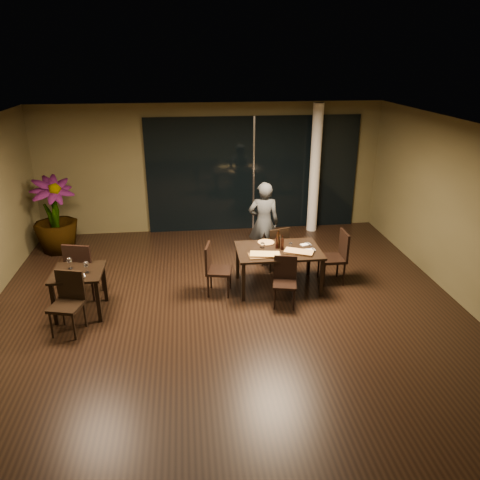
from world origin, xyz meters
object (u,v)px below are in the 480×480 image
object	(u,v)px
bottle_c	(278,239)
main_table	(278,253)
chair_main_near	(285,278)
chair_main_far	(276,246)
potted_plant	(55,215)
side_table	(78,278)
diner	(264,223)
chair_side_far	(82,267)
chair_side_near	(68,299)
chair_main_left	(214,267)
chair_main_right	(337,254)
bottle_b	(282,243)
bottle_a	(277,240)

from	to	relation	value
bottle_c	main_table	bearing A→B (deg)	-93.27
main_table	chair_main_near	world-z (taller)	chair_main_near
chair_main_far	chair_main_near	bearing A→B (deg)	67.99
main_table	potted_plant	bearing A→B (deg)	153.12
side_table	diner	world-z (taller)	diner
chair_main_far	chair_side_far	bearing A→B (deg)	-5.54
chair_main_far	chair_side_near	xyz separation A→B (m)	(-3.57, -1.76, 0.03)
chair_main_left	chair_main_right	world-z (taller)	chair_main_right
main_table	chair_main_left	world-z (taller)	chair_main_left
chair_main_far	chair_main_left	world-z (taller)	chair_main_left
bottle_b	bottle_a	bearing A→B (deg)	135.46
main_table	chair_main_far	xyz separation A→B (m)	(0.11, 0.74, -0.17)
chair_main_right	diner	distance (m)	1.63
chair_main_left	diner	world-z (taller)	diner
side_table	chair_side_far	xyz separation A→B (m)	(-0.04, 0.50, -0.04)
chair_main_near	chair_side_far	distance (m)	3.49
bottle_a	bottle_b	world-z (taller)	bottle_a
main_table	side_table	world-z (taller)	same
diner	side_table	bearing A→B (deg)	31.92
chair_main_left	chair_main_far	bearing A→B (deg)	-45.14
chair_main_near	bottle_a	xyz separation A→B (m)	(-0.01, 0.67, 0.43)
chair_main_near	chair_main_left	distance (m)	1.27
main_table	chair_main_left	distance (m)	1.18
main_table	potted_plant	xyz separation A→B (m)	(-4.40, 2.23, 0.14)
main_table	chair_main_right	distance (m)	1.14
side_table	chair_side_far	size ratio (longest dim) A/B	0.76
side_table	chair_main_far	size ratio (longest dim) A/B	0.89
side_table	diner	bearing A→B (deg)	26.62
chair_side_far	bottle_c	bearing A→B (deg)	-164.26
chair_side_far	chair_main_far	bearing A→B (deg)	-153.72
chair_main_left	bottle_a	bearing A→B (deg)	-70.37
side_table	bottle_a	distance (m)	3.45
side_table	bottle_b	distance (m)	3.51
side_table	chair_main_far	xyz separation A→B (m)	(3.51, 1.24, -0.12)
diner	potted_plant	distance (m)	4.45
bottle_a	bottle_c	size ratio (longest dim) A/B	0.86
chair_main_far	chair_main_left	bearing A→B (deg)	15.74
side_table	potted_plant	size ratio (longest dim) A/B	0.49
chair_side_near	bottle_b	bearing A→B (deg)	31.30
main_table	chair_main_near	size ratio (longest dim) A/B	1.78
side_table	bottle_c	size ratio (longest dim) A/B	2.34
main_table	chair_side_far	distance (m)	3.44
side_table	bottle_b	bearing A→B (deg)	8.14
chair_main_far	chair_side_near	size ratio (longest dim) A/B	0.94
chair_main_right	main_table	bearing A→B (deg)	-84.94
chair_main_far	chair_side_far	xyz separation A→B (m)	(-3.55, -0.74, 0.08)
main_table	chair_main_near	distance (m)	0.64
chair_main_far	chair_side_near	bearing A→B (deg)	8.90
diner	bottle_c	bearing A→B (deg)	99.71
chair_main_left	bottle_a	xyz separation A→B (m)	(1.15, 0.16, 0.38)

